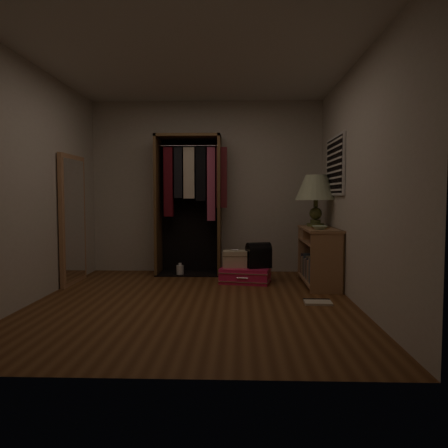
{
  "coord_description": "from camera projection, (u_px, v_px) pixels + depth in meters",
  "views": [
    {
      "loc": [
        0.49,
        -4.69,
        1.16
      ],
      "look_at": [
        0.3,
        0.95,
        0.8
      ],
      "focal_mm": 35.0,
      "sensor_mm": 36.0,
      "label": 1
    }
  ],
  "objects": [
    {
      "name": "ground",
      "position": [
        194.0,
        302.0,
        4.77
      ],
      "size": [
        4.0,
        4.0,
        0.0
      ],
      "primitive_type": "plane",
      "color": "#593319",
      "rests_on": "ground"
    },
    {
      "name": "room_walls",
      "position": [
        200.0,
        165.0,
        4.71
      ],
      "size": [
        3.52,
        4.02,
        2.6
      ],
      "color": "beige",
      "rests_on": "ground"
    },
    {
      "name": "console_bookshelf",
      "position": [
        318.0,
        255.0,
        5.73
      ],
      "size": [
        0.42,
        1.12,
        0.75
      ],
      "color": "#A1724E",
      "rests_on": "ground"
    },
    {
      "name": "open_wardrobe",
      "position": [
        191.0,
        193.0,
        6.46
      ],
      "size": [
        1.04,
        0.5,
        2.05
      ],
      "color": "brown",
      "rests_on": "ground"
    },
    {
      "name": "floor_mirror",
      "position": [
        73.0,
        220.0,
        5.77
      ],
      "size": [
        0.06,
        0.8,
        1.7
      ],
      "color": "#AE7A54",
      "rests_on": "ground"
    },
    {
      "name": "pink_suitcase",
      "position": [
        245.0,
        275.0,
        5.87
      ],
      "size": [
        0.74,
        0.59,
        0.2
      ],
      "rotation": [
        0.0,
        0.0,
        -0.18
      ],
      "color": "#DD1B52",
      "rests_on": "ground"
    },
    {
      "name": "train_case",
      "position": [
        235.0,
        259.0,
        5.89
      ],
      "size": [
        0.33,
        0.23,
        0.24
      ],
      "rotation": [
        0.0,
        0.0,
        -0.0
      ],
      "color": "#BDB190",
      "rests_on": "pink_suitcase"
    },
    {
      "name": "black_bag",
      "position": [
        258.0,
        255.0,
        5.85
      ],
      "size": [
        0.36,
        0.29,
        0.34
      ],
      "rotation": [
        0.0,
        0.0,
        0.3
      ],
      "color": "black",
      "rests_on": "pink_suitcase"
    },
    {
      "name": "table_lamp",
      "position": [
        316.0,
        189.0,
        5.93
      ],
      "size": [
        0.64,
        0.64,
        0.7
      ],
      "rotation": [
        0.0,
        0.0,
        -0.16
      ],
      "color": "#465127",
      "rests_on": "console_bookshelf"
    },
    {
      "name": "brass_tray",
      "position": [
        320.0,
        228.0,
        5.59
      ],
      "size": [
        0.29,
        0.29,
        0.01
      ],
      "rotation": [
        0.0,
        0.0,
        -0.31
      ],
      "color": "olive",
      "rests_on": "console_bookshelf"
    },
    {
      "name": "ceramic_bowl",
      "position": [
        319.0,
        228.0,
        5.39
      ],
      "size": [
        0.19,
        0.19,
        0.05
      ],
      "primitive_type": "imported",
      "rotation": [
        0.0,
        0.0,
        -0.03
      ],
      "color": "#AED1AF",
      "rests_on": "console_bookshelf"
    },
    {
      "name": "white_jug",
      "position": [
        180.0,
        270.0,
        6.37
      ],
      "size": [
        0.12,
        0.12,
        0.19
      ],
      "rotation": [
        0.0,
        0.0,
        -0.16
      ],
      "color": "silver",
      "rests_on": "ground"
    },
    {
      "name": "floor_book",
      "position": [
        317.0,
        302.0,
        4.74
      ],
      "size": [
        0.3,
        0.24,
        0.03
      ],
      "rotation": [
        0.0,
        0.0,
        -0.03
      ],
      "color": "beige",
      "rests_on": "ground"
    }
  ]
}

